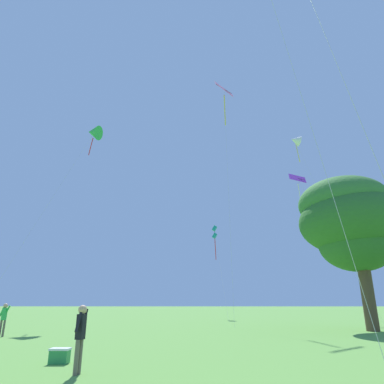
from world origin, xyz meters
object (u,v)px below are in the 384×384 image
tree_right_cluster (350,221)px  kite_purple_streamer (299,183)px  kite_teal_box (215,233)px  kite_green_small (94,133)px  kite_pink_low (224,99)px  person_in_red_shirt (4,317)px  kite_white_distant (295,141)px  picnic_cooler (60,356)px  person_far_back (81,332)px

tree_right_cluster → kite_purple_streamer: bearing=85.3°
kite_teal_box → kite_green_small: bearing=-141.7°
kite_pink_low → kite_green_small: size_ratio=1.25×
tree_right_cluster → kite_teal_box: bearing=112.9°
kite_green_small → person_in_red_shirt: 24.23m
kite_white_distant → kite_teal_box: (-11.60, 2.13, -12.84)m
person_in_red_shirt → picnic_cooler: 10.89m
kite_white_distant → kite_green_small: (-25.79, -9.06, -3.32)m
kite_green_small → person_in_red_shirt: size_ratio=12.14×
kite_teal_box → kite_green_small: size_ratio=0.56×
kite_pink_low → kite_green_small: bearing=177.1°
kite_white_distant → picnic_cooler: 43.90m
person_in_red_shirt → kite_white_distant: bearing=43.7°
tree_right_cluster → kite_white_distant: bearing=82.1°
kite_pink_low → person_in_red_shirt: kite_pink_low is taller
kite_teal_box → person_in_red_shirt: size_ratio=6.77×
person_far_back → tree_right_cluster: tree_right_cluster is taller
kite_pink_low → person_far_back: bearing=-104.6°
person_far_back → picnic_cooler: 2.22m
kite_white_distant → kite_pink_low: size_ratio=0.92×
kite_white_distant → person_in_red_shirt: (-24.83, -23.71, -22.61)m
kite_purple_streamer → kite_white_distant: bearing=70.6°
kite_pink_low → kite_teal_box: (-0.83, 11.96, -13.33)m
person_far_back → kite_pink_low: bearing=75.4°
kite_white_distant → tree_right_cluster: kite_white_distant is taller
kite_pink_low → kite_purple_streamer: bearing=32.0°
kite_purple_streamer → kite_teal_box: bearing=149.1°
kite_purple_streamer → kite_teal_box: 12.90m
kite_purple_streamer → tree_right_cluster: kite_purple_streamer is taller
kite_teal_box → picnic_cooler: bearing=-100.9°
kite_green_small → picnic_cooler: (7.55, -23.27, -20.12)m
kite_pink_low → person_far_back: 34.08m
kite_purple_streamer → tree_right_cluster: (-1.25, -15.08, -8.32)m
kite_white_distant → kite_green_small: 27.53m
kite_white_distant → kite_teal_box: 17.43m
kite_teal_box → person_in_red_shirt: bearing=-117.1°
kite_white_distant → kite_green_small: kite_white_distant is taller
kite_green_small → person_far_back: kite_green_small is taller
kite_teal_box → tree_right_cluster: bearing=-67.1°
kite_white_distant → kite_purple_streamer: size_ratio=1.41×
person_far_back → picnic_cooler: person_far_back is taller
person_in_red_shirt → picnic_cooler: size_ratio=2.93×
kite_pink_low → person_in_red_shirt: bearing=-135.4°
kite_white_distant → person_far_back: (-17.10, -34.05, -22.63)m
person_in_red_shirt → person_far_back: (7.73, -10.35, -0.02)m
kite_green_small → tree_right_cluster: kite_green_small is taller
kite_purple_streamer → kite_pink_low: (-9.37, -5.86, 8.32)m
kite_pink_low → person_in_red_shirt: size_ratio=15.18×
kite_pink_low → picnic_cooler: kite_pink_low is taller
kite_white_distant → person_in_red_shirt: 41.10m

